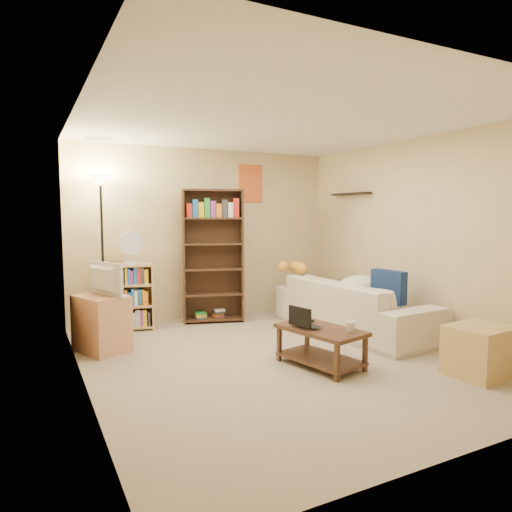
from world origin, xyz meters
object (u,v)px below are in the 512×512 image
object	(u,v)px
laptop	(309,325)
mug	(350,326)
tv_stand	(102,323)
end_cabinet	(480,351)
tabby_cat	(295,267)
short_bookshelf	(128,297)
tall_bookshelf	(213,253)
desk_fan	(131,247)
sofa	(353,305)
coffee_table	(321,342)
television	(100,279)
side_table	(323,296)
floor_lamp	(101,207)

from	to	relation	value
laptop	mug	size ratio (longest dim) A/B	2.57
tv_stand	end_cabinet	bearing A→B (deg)	-60.89
tabby_cat	short_bookshelf	size ratio (longest dim) A/B	0.61
tall_bookshelf	desk_fan	bearing A→B (deg)	-165.90
sofa	mug	xyz separation A→B (m)	(-1.01, -1.21, 0.11)
tabby_cat	coffee_table	distance (m)	2.10
sofa	desk_fan	xyz separation A→B (m)	(-2.60, 1.38, 0.78)
tabby_cat	laptop	world-z (taller)	tabby_cat
mug	end_cabinet	world-z (taller)	mug
laptop	desk_fan	bearing A→B (deg)	8.67
sofa	tv_stand	size ratio (longest dim) A/B	3.76
television	tall_bookshelf	distance (m)	1.82
coffee_table	side_table	bearing A→B (deg)	41.42
floor_lamp	tabby_cat	bearing A→B (deg)	-11.01
laptop	desk_fan	size ratio (longest dim) A/B	0.88
television	tall_bookshelf	size ratio (longest dim) A/B	0.33
laptop	tv_stand	xyz separation A→B (m)	(-1.84, 1.44, -0.09)
laptop	tabby_cat	bearing A→B (deg)	-49.71
tabby_cat	laptop	xyz separation A→B (m)	(-0.91, -1.74, -0.37)
tabby_cat	desk_fan	size ratio (longest dim) A/B	1.24
tv_stand	short_bookshelf	world-z (taller)	short_bookshelf
tabby_cat	coffee_table	xyz separation A→B (m)	(-0.84, -1.85, -0.53)
short_bookshelf	desk_fan	size ratio (longest dim) A/B	2.03
tabby_cat	side_table	bearing A→B (deg)	19.06
mug	short_bookshelf	bearing A→B (deg)	121.92
sofa	mug	distance (m)	1.58
mug	tall_bookshelf	size ratio (longest dim) A/B	0.08
tall_bookshelf	laptop	bearing A→B (deg)	-68.18
tv_stand	short_bookshelf	size ratio (longest dim) A/B	0.72
short_bookshelf	tall_bookshelf	bearing A→B (deg)	8.17
side_table	sofa	bearing A→B (deg)	-105.66
mug	side_table	size ratio (longest dim) A/B	0.29
laptop	side_table	bearing A→B (deg)	-60.77
tv_stand	tall_bookshelf	world-z (taller)	tall_bookshelf
mug	tv_stand	distance (m)	2.76
coffee_table	television	distance (m)	2.53
tabby_cat	tv_stand	xyz separation A→B (m)	(-2.75, -0.30, -0.46)
coffee_table	desk_fan	size ratio (longest dim) A/B	2.25
sofa	tall_bookshelf	world-z (taller)	tall_bookshelf
mug	end_cabinet	xyz separation A→B (m)	(1.03, -0.68, -0.21)
tv_stand	end_cabinet	xyz separation A→B (m)	(3.13, -2.46, -0.08)
laptop	end_cabinet	size ratio (longest dim) A/B	0.67
television	mug	bearing A→B (deg)	-153.13
tv_stand	laptop	bearing A→B (deg)	-60.72
tv_stand	floor_lamp	world-z (taller)	floor_lamp
tabby_cat	desk_fan	bearing A→B (deg)	167.57
tabby_cat	tv_stand	size ratio (longest dim) A/B	0.85
tabby_cat	desk_fan	xyz separation A→B (m)	(-2.24, 0.49, 0.34)
sofa	floor_lamp	world-z (taller)	floor_lamp
floor_lamp	tv_stand	bearing A→B (deg)	-100.69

